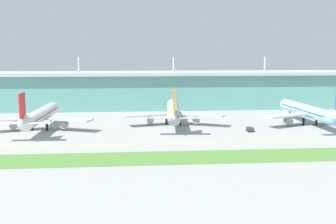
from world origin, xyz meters
The scene contains 11 objects.
ground_plane centered at (0.00, 0.00, 0.00)m, with size 600.00×600.00×0.00m, color #9E9E99.
terminal_building centered at (0.00, 102.26, 11.46)m, with size 288.00×34.00×31.50m.
airliner_near centered at (-66.17, 33.45, 6.44)m, with size 48.76×60.48×18.90m.
airliner_middle centered at (-5.83, 42.08, 6.45)m, with size 48.61×63.47×18.90m.
airliner_far centered at (58.19, 35.38, 6.45)m, with size 48.76×63.36×18.90m.
taxiway_stripe_west centered at (-71.00, -0.38, 0.02)m, with size 28.00×0.70×0.04m, color yellow.
taxiway_stripe_mid_west centered at (-37.00, -0.38, 0.02)m, with size 28.00×0.70×0.04m, color yellow.
taxiway_stripe_centre centered at (-3.00, -0.38, 0.02)m, with size 28.00×0.70×0.04m, color yellow.
taxiway_stripe_mid_east centered at (31.00, -0.38, 0.02)m, with size 28.00×0.70×0.04m, color yellow.
grass_verge centered at (0.00, -21.79, 0.05)m, with size 300.00×18.00×0.10m, color #518438.
pushback_tug centered at (25.61, 21.10, 1.10)m, with size 2.59×4.45×1.85m.
Camera 1 is at (-26.34, -154.97, 34.01)m, focal length 44.97 mm.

